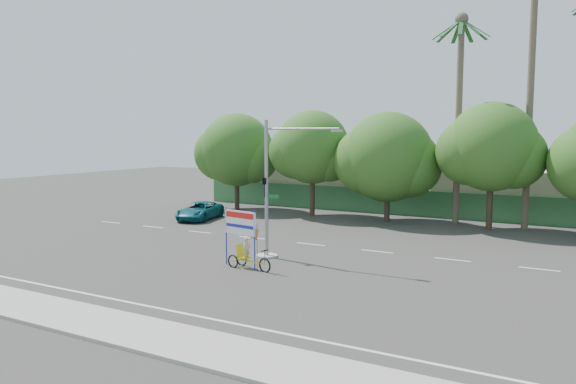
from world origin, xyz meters
The scene contains 14 objects.
ground centered at (0.00, 0.00, 0.00)m, with size 120.00×120.00×0.00m, color #33302D.
sidewalk_near centered at (0.00, -7.50, 0.06)m, with size 50.00×2.40×0.12m, color gray.
fence centered at (0.00, 21.50, 1.00)m, with size 38.00×0.08×2.00m, color #336B3D.
building_left centered at (-10.00, 26.00, 2.00)m, with size 12.00×8.00×4.00m, color beige.
building_right centered at (8.00, 26.00, 1.80)m, with size 14.00×8.00×3.60m, color beige.
tree_far_left centered at (-14.05, 18.00, 4.76)m, with size 7.14×6.00×7.96m.
tree_left centered at (-7.05, 18.00, 5.06)m, with size 6.66×5.60×8.07m.
tree_center centered at (-1.05, 18.00, 4.47)m, with size 7.62×6.40×7.85m.
tree_right centered at (5.95, 18.00, 5.24)m, with size 6.90×5.80×8.36m.
palm_tall centered at (8.00, 19.50, 10.46)m, with size 3.73×3.79×17.45m.
palm_short centered at (3.50, 19.50, 8.86)m, with size 3.73×3.79×14.45m.
traffic_signal centered at (-2.20, 3.98, 2.92)m, with size 4.72×1.10×7.00m.
trike_billboard centered at (-2.16, 1.45, 1.14)m, with size 2.86×0.93×2.84m.
pickup_truck centered at (-13.33, 12.19, 0.65)m, with size 2.16×4.68×1.30m, color #0E5863.
Camera 1 is at (12.37, -20.14, 6.36)m, focal length 35.00 mm.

